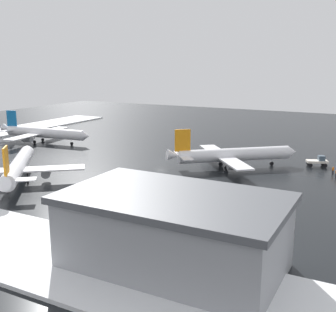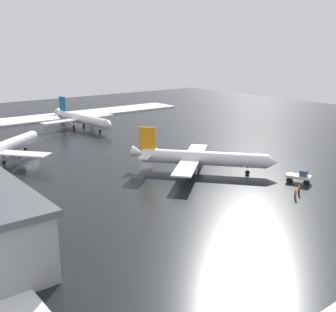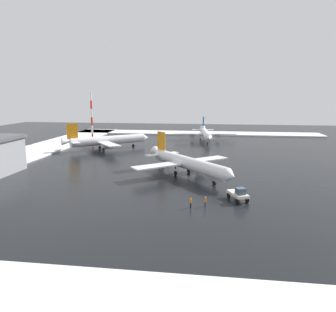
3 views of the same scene
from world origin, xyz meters
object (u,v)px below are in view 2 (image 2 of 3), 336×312
object	(u,v)px
airplane_distant_tail	(200,158)
ground_crew_beside_wing	(295,193)
airplane_foreground_jet	(0,149)
pushback_tug	(300,176)
ground_crew_mid_apron	(299,189)
airplane_parked_portside	(82,119)

from	to	relation	value
airplane_distant_tail	ground_crew_beside_wing	bearing A→B (deg)	-33.74
airplane_distant_tail	airplane_foreground_jet	distance (m)	45.21
pushback_tug	airplane_foreground_jet	bearing A→B (deg)	-164.41
ground_crew_mid_apron	airplane_parked_portside	bearing A→B (deg)	-85.84
airplane_parked_portside	ground_crew_mid_apron	distance (m)	79.81
ground_crew_mid_apron	airplane_foreground_jet	bearing A→B (deg)	-54.54
airplane_parked_portside	ground_crew_beside_wing	world-z (taller)	airplane_parked_portside
ground_crew_beside_wing	ground_crew_mid_apron	size ratio (longest dim) A/B	1.00
airplane_foreground_jet	pushback_tug	distance (m)	65.01
airplane_foreground_jet	pushback_tug	xyz separation A→B (m)	(50.61, 40.76, -1.78)
airplane_parked_portside	ground_crew_beside_wing	bearing A→B (deg)	-6.60
pushback_tug	ground_crew_mid_apron	size ratio (longest dim) A/B	2.98
airplane_foreground_jet	pushback_tug	bearing A→B (deg)	-89.90
pushback_tug	ground_crew_mid_apron	bearing A→B (deg)	-79.17
ground_crew_mid_apron	airplane_distant_tail	bearing A→B (deg)	-74.36
ground_crew_mid_apron	pushback_tug	bearing A→B (deg)	-143.18
airplane_distant_tail	pushback_tug	size ratio (longest dim) A/B	4.96
ground_crew_mid_apron	ground_crew_beside_wing	bearing A→B (deg)	24.17
airplane_distant_tail	airplane_foreground_jet	bearing A→B (deg)	-178.11
airplane_distant_tail	airplane_foreground_jet	world-z (taller)	airplane_foreground_jet
pushback_tug	ground_crew_mid_apron	distance (m)	6.93
airplane_foreground_jet	ground_crew_beside_wing	xyz separation A→B (m)	(55.42, 32.67, -2.10)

